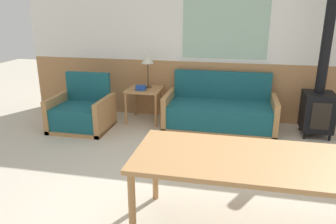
{
  "coord_description": "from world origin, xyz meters",
  "views": [
    {
      "loc": [
        0.18,
        -2.99,
        1.92
      ],
      "look_at": [
        -0.71,
        1.13,
        0.55
      ],
      "focal_mm": 35.0,
      "sensor_mm": 36.0,
      "label": 1
    }
  ],
  "objects_px": {
    "wood_stove": "(320,93)",
    "armchair": "(82,113)",
    "dining_table": "(266,166)",
    "table_lamp": "(148,60)",
    "couch": "(220,112)",
    "side_table": "(145,94)"
  },
  "relations": [
    {
      "from": "wood_stove",
      "to": "armchair",
      "type": "bearing_deg",
      "value": -172.38
    },
    {
      "from": "dining_table",
      "to": "wood_stove",
      "type": "relative_size",
      "value": 0.88
    },
    {
      "from": "table_lamp",
      "to": "wood_stove",
      "type": "xyz_separation_m",
      "value": [
        2.73,
        -0.19,
        -0.38
      ]
    },
    {
      "from": "armchair",
      "to": "dining_table",
      "type": "relative_size",
      "value": 0.42
    },
    {
      "from": "table_lamp",
      "to": "dining_table",
      "type": "relative_size",
      "value": 0.27
    },
    {
      "from": "wood_stove",
      "to": "table_lamp",
      "type": "bearing_deg",
      "value": 175.98
    },
    {
      "from": "couch",
      "to": "side_table",
      "type": "height_order",
      "value": "couch"
    },
    {
      "from": "table_lamp",
      "to": "dining_table",
      "type": "bearing_deg",
      "value": -57.68
    },
    {
      "from": "armchair",
      "to": "side_table",
      "type": "xyz_separation_m",
      "value": [
        0.9,
        0.58,
        0.23
      ]
    },
    {
      "from": "armchair",
      "to": "side_table",
      "type": "distance_m",
      "value": 1.1
    },
    {
      "from": "side_table",
      "to": "table_lamp",
      "type": "xyz_separation_m",
      "value": [
        0.04,
        0.1,
        0.56
      ]
    },
    {
      "from": "couch",
      "to": "side_table",
      "type": "xyz_separation_m",
      "value": [
        -1.29,
        0.07,
        0.23
      ]
    },
    {
      "from": "armchair",
      "to": "table_lamp",
      "type": "relative_size",
      "value": 1.56
    },
    {
      "from": "side_table",
      "to": "dining_table",
      "type": "relative_size",
      "value": 0.26
    },
    {
      "from": "dining_table",
      "to": "couch",
      "type": "bearing_deg",
      "value": 101.19
    },
    {
      "from": "couch",
      "to": "armchair",
      "type": "relative_size",
      "value": 1.95
    },
    {
      "from": "armchair",
      "to": "table_lamp",
      "type": "xyz_separation_m",
      "value": [
        0.94,
        0.68,
        0.79
      ]
    },
    {
      "from": "couch",
      "to": "dining_table",
      "type": "bearing_deg",
      "value": -78.81
    },
    {
      "from": "armchair",
      "to": "dining_table",
      "type": "height_order",
      "value": "armchair"
    },
    {
      "from": "side_table",
      "to": "dining_table",
      "type": "bearing_deg",
      "value": -56.2
    },
    {
      "from": "wood_stove",
      "to": "couch",
      "type": "bearing_deg",
      "value": 179.03
    },
    {
      "from": "armchair",
      "to": "dining_table",
      "type": "bearing_deg",
      "value": -54.36
    }
  ]
}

